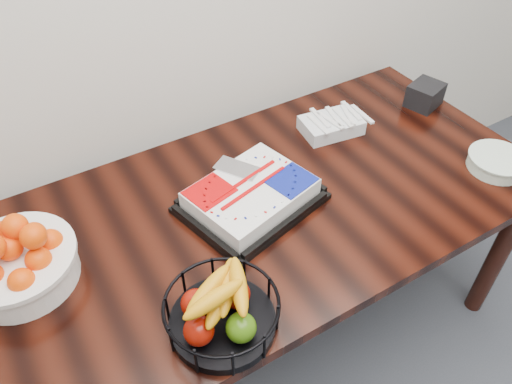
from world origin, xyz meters
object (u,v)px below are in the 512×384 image
cake_tray (251,196)px  plate_stack (497,162)px  tangerine_bowl (15,258)px  table (274,218)px  napkin_box (425,95)px  fruit_basket (222,311)px

cake_tray → plate_stack: bearing=-19.0°
cake_tray → tangerine_bowl: 0.68m
cake_tray → plate_stack: size_ratio=2.39×
tangerine_bowl → cake_tray: bearing=-6.3°
cake_tray → plate_stack: 0.85m
table → napkin_box: (0.80, 0.15, 0.13)m
cake_tray → napkin_box: size_ratio=3.70×
fruit_basket → napkin_box: (1.16, 0.47, -0.02)m
table → cake_tray: (-0.08, 0.02, 0.12)m
tangerine_bowl → napkin_box: 1.56m
table → cake_tray: size_ratio=3.81×
table → plate_stack: 0.78m
tangerine_bowl → napkin_box: tangerine_bowl is taller
plate_stack → napkin_box: 0.42m
cake_tray → tangerine_bowl: size_ratio=1.48×
cake_tray → plate_stack: cake_tray is taller
tangerine_bowl → napkin_box: bearing=2.1°
cake_tray → fruit_basket: fruit_basket is taller
napkin_box → fruit_basket: bearing=-157.9°
plate_stack → napkin_box: bearing=80.4°
fruit_basket → table: bearing=41.6°
tangerine_bowl → fruit_basket: bearing=-46.2°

